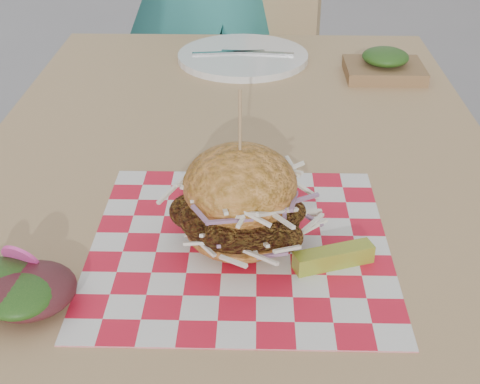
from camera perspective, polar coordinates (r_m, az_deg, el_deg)
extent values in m
plane|color=gray|center=(1.73, 9.50, -14.83)|extent=(80.00, 80.00, 0.00)
cube|color=tan|center=(1.03, -0.23, 2.23)|extent=(0.80, 1.20, 0.04)
cylinder|color=#333338|center=(1.72, -11.07, -0.13)|extent=(0.05, 0.05, 0.71)
cylinder|color=#333338|center=(1.71, 11.74, -0.41)|extent=(0.05, 0.05, 0.71)
cube|color=tan|center=(1.87, 0.46, 6.35)|extent=(0.53, 0.53, 0.04)
cube|color=tan|center=(1.97, 2.48, 15.26)|extent=(0.41, 0.17, 0.50)
cylinder|color=#333338|center=(1.90, -6.49, -1.53)|extent=(0.03, 0.03, 0.43)
cylinder|color=#333338|center=(1.79, 3.98, -3.58)|extent=(0.03, 0.03, 0.43)
cylinder|color=#333338|center=(2.19, -2.47, 3.20)|extent=(0.03, 0.03, 0.43)
cylinder|color=#333338|center=(2.09, 6.73, 1.66)|extent=(0.03, 0.03, 0.43)
cube|color=red|center=(0.82, 0.00, -4.48)|extent=(0.36, 0.36, 0.00)
ellipsoid|color=#D5883C|center=(0.80, 0.00, -3.09)|extent=(0.13, 0.13, 0.05)
ellipsoid|color=brown|center=(0.79, 0.00, -2.01)|extent=(0.14, 0.13, 0.07)
ellipsoid|color=#D5883C|center=(0.77, 0.00, 0.56)|extent=(0.13, 0.13, 0.09)
cylinder|color=tan|center=(0.74, 0.00, 5.18)|extent=(0.00, 0.00, 0.10)
cube|color=#9AA32F|center=(0.78, 7.99, -5.54)|extent=(0.10, 0.05, 0.02)
ellipsoid|color=#3F1419|center=(0.77, -17.49, -7.53)|extent=(0.08, 0.08, 0.03)
ellipsoid|color=#124214|center=(0.80, -18.84, -6.19)|extent=(0.08, 0.08, 0.03)
cylinder|color=#F644A8|center=(0.77, -18.22, -5.38)|extent=(0.05, 0.05, 0.04)
cylinder|color=white|center=(1.41, 0.25, 11.47)|extent=(0.27, 0.27, 0.01)
cube|color=silver|center=(1.41, -0.99, 11.82)|extent=(0.15, 0.03, 0.00)
cube|color=silver|center=(1.41, 1.50, 11.80)|extent=(0.15, 0.03, 0.00)
cube|color=olive|center=(1.35, 12.18, 10.11)|extent=(0.15, 0.12, 0.02)
ellipsoid|color=#124214|center=(1.34, 12.31, 11.22)|extent=(0.09, 0.09, 0.03)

